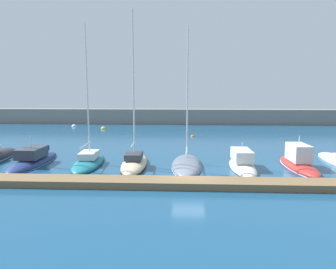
# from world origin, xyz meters

# --- Properties ---
(ground_plane) EXTENTS (120.00, 120.00, 0.00)m
(ground_plane) POSITION_xyz_m (0.00, 0.00, 0.00)
(ground_plane) COLOR navy
(dock_pier) EXTENTS (43.09, 1.98, 0.50)m
(dock_pier) POSITION_xyz_m (0.00, -1.86, 0.25)
(dock_pier) COLOR brown
(dock_pier) RESTS_ON ground_plane
(breakwater_seawall) EXTENTS (108.00, 2.32, 2.97)m
(breakwater_seawall) POSITION_xyz_m (0.00, 39.59, 1.49)
(breakwater_seawall) COLOR gray
(breakwater_seawall) RESTS_ON ground_plane
(motorboat_navy_second) EXTENTS (2.37, 8.72, 3.06)m
(motorboat_navy_second) POSITION_xyz_m (-14.13, 4.17, 0.30)
(motorboat_navy_second) COLOR navy
(motorboat_navy_second) RESTS_ON ground_plane
(sailboat_teal_third) EXTENTS (2.85, 7.74, 12.77)m
(sailboat_teal_third) POSITION_xyz_m (-9.00, 4.21, 0.29)
(sailboat_teal_third) COLOR #19707F
(sailboat_teal_third) RESTS_ON ground_plane
(sailboat_sand_fourth) EXTENTS (2.42, 8.01, 13.68)m
(sailboat_sand_fourth) POSITION_xyz_m (-4.74, 3.72, 0.36)
(sailboat_sand_fourth) COLOR beige
(sailboat_sand_fourth) RESTS_ON ground_plane
(sailboat_slate_fifth) EXTENTS (2.87, 8.25, 12.61)m
(sailboat_slate_fifth) POSITION_xyz_m (-0.11, 4.05, 0.16)
(sailboat_slate_fifth) COLOR slate
(sailboat_slate_fifth) RESTS_ON ground_plane
(motorboat_ivory_sixth) EXTENTS (2.14, 6.73, 2.68)m
(motorboat_ivory_sixth) POSITION_xyz_m (4.66, 3.45, 0.34)
(motorboat_ivory_sixth) COLOR silver
(motorboat_ivory_sixth) RESTS_ON ground_plane
(motorboat_red_seventh) EXTENTS (2.21, 7.58, 3.02)m
(motorboat_red_seventh) POSITION_xyz_m (9.60, 3.99, 0.53)
(motorboat_red_seventh) COLOR #B72D28
(motorboat_red_seventh) RESTS_ON ground_plane
(mooring_buoy_white) EXTENTS (0.87, 0.87, 0.87)m
(mooring_buoy_white) POSITION_xyz_m (-20.85, 33.55, 0.00)
(mooring_buoy_white) COLOR white
(mooring_buoy_white) RESTS_ON ground_plane
(mooring_buoy_yellow) EXTENTS (0.88, 0.88, 0.88)m
(mooring_buoy_yellow) POSITION_xyz_m (-14.46, 30.30, 0.00)
(mooring_buoy_yellow) COLOR yellow
(mooring_buoy_yellow) RESTS_ON ground_plane
(mooring_buoy_orange) EXTENTS (0.53, 0.53, 0.53)m
(mooring_buoy_orange) POSITION_xyz_m (0.92, 21.98, 0.00)
(mooring_buoy_orange) COLOR orange
(mooring_buoy_orange) RESTS_ON ground_plane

